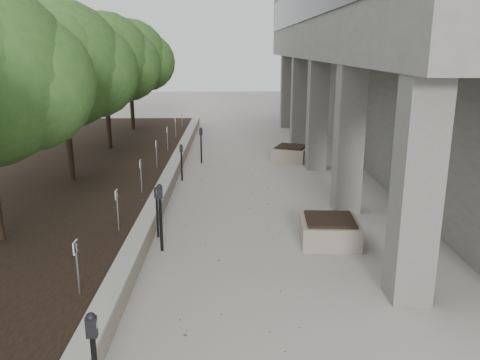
{
  "coord_description": "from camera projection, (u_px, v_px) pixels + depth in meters",
  "views": [
    {
      "loc": [
        0.22,
        -7.02,
        4.41
      ],
      "look_at": [
        0.44,
        5.29,
        1.09
      ],
      "focal_mm": 36.7,
      "sensor_mm": 36.0,
      "label": 1
    }
  ],
  "objects": [
    {
      "name": "parking_meter_5",
      "position": [
        201.0,
        145.0,
        19.2
      ],
      "size": [
        0.16,
        0.13,
        1.43
      ],
      "primitive_type": null,
      "rotation": [
        0.0,
        0.0,
        0.26
      ],
      "color": "black",
      "rests_on": "ground"
    },
    {
      "name": "planter_front",
      "position": [
        329.0,
        230.0,
        11.4
      ],
      "size": [
        1.4,
        1.4,
        0.61
      ],
      "primitive_type": null,
      "rotation": [
        0.0,
        0.0,
        -0.06
      ],
      "color": "#A0917F",
      "rests_on": "ground"
    },
    {
      "name": "parking_meter_3",
      "position": [
        157.0,
        212.0,
        11.65
      ],
      "size": [
        0.14,
        0.12,
        1.26
      ],
      "primitive_type": null,
      "rotation": [
        0.0,
        0.0,
        0.26
      ],
      "color": "black",
      "rests_on": "ground"
    },
    {
      "name": "planter_back",
      "position": [
        291.0,
        153.0,
        19.78
      ],
      "size": [
        1.69,
        1.69,
        0.61
      ],
      "primitive_type": null,
      "rotation": [
        0.0,
        0.0,
        -0.38
      ],
      "color": "#A0917F",
      "rests_on": "ground"
    },
    {
      "name": "planting_bed",
      "position": [
        61.0,
        178.0,
        16.46
      ],
      "size": [
        7.0,
        26.0,
        0.4
      ],
      "primitive_type": "cube",
      "color": "black",
      "rests_on": "ground"
    },
    {
      "name": "parking_sign_6",
      "position": [
        167.0,
        139.0,
        19.72
      ],
      "size": [
        0.04,
        0.22,
        0.96
      ],
      "primitive_type": null,
      "color": "black",
      "rests_on": "planting_bed"
    },
    {
      "name": "parking_sign_3",
      "position": [
        118.0,
        210.0,
        11.03
      ],
      "size": [
        0.04,
        0.22,
        0.96
      ],
      "primitive_type": null,
      "color": "black",
      "rests_on": "planting_bed"
    },
    {
      "name": "berry_scatter",
      "position": [
        219.0,
        223.0,
        12.75
      ],
      "size": [
        3.3,
        14.1,
        0.02
      ],
      "primitive_type": null,
      "color": "maroon",
      "rests_on": "ground"
    },
    {
      "name": "parking_sign_8",
      "position": [
        182.0,
        118.0,
        25.51
      ],
      "size": [
        0.04,
        0.22,
        0.96
      ],
      "primitive_type": null,
      "color": "black",
      "rests_on": "planting_bed"
    },
    {
      "name": "crabapple_tree_5",
      "position": [
        130.0,
        75.0,
        24.4
      ],
      "size": [
        4.6,
        4.0,
        5.44
      ],
      "primitive_type": null,
      "color": "#2E5A22",
      "rests_on": "planting_bed"
    },
    {
      "name": "crabapple_tree_3",
      "position": [
        64.0,
        92.0,
        14.75
      ],
      "size": [
        4.6,
        4.0,
        5.44
      ],
      "primitive_type": null,
      "color": "#2E5A22",
      "rests_on": "planting_bed"
    },
    {
      "name": "parking_sign_2",
      "position": [
        77.0,
        268.0,
        8.14
      ],
      "size": [
        0.04,
        0.22,
        0.96
      ],
      "primitive_type": null,
      "color": "black",
      "rests_on": "planting_bed"
    },
    {
      "name": "parking_meter_2",
      "position": [
        161.0,
        218.0,
        10.83
      ],
      "size": [
        0.17,
        0.13,
        1.56
      ],
      "primitive_type": null,
      "rotation": [
        0.0,
        0.0,
        0.17
      ],
      "color": "black",
      "rests_on": "ground"
    },
    {
      "name": "parking_sign_5",
      "position": [
        157.0,
        154.0,
        16.83
      ],
      "size": [
        0.04,
        0.22,
        0.96
      ],
      "primitive_type": null,
      "color": "black",
      "rests_on": "planting_bed"
    },
    {
      "name": "crabapple_tree_4",
      "position": [
        105.0,
        81.0,
        19.58
      ],
      "size": [
        4.6,
        4.0,
        5.44
      ],
      "primitive_type": null,
      "color": "#2E5A22",
      "rests_on": "planting_bed"
    },
    {
      "name": "ground",
      "position": [
        219.0,
        330.0,
        7.93
      ],
      "size": [
        90.0,
        90.0,
        0.0
      ],
      "primitive_type": "plane",
      "color": "#ABA59D",
      "rests_on": "ground"
    },
    {
      "name": "parking_meter_4",
      "position": [
        182.0,
        163.0,
        16.69
      ],
      "size": [
        0.14,
        0.12,
        1.27
      ],
      "primitive_type": null,
      "rotation": [
        0.0,
        0.0,
        0.25
      ],
      "color": "black",
      "rests_on": "ground"
    },
    {
      "name": "parking_sign_4",
      "position": [
        141.0,
        176.0,
        13.93
      ],
      "size": [
        0.04,
        0.22,
        0.96
      ],
      "primitive_type": null,
      "color": "black",
      "rests_on": "planting_bed"
    },
    {
      "name": "retaining_wall",
      "position": [
        171.0,
        176.0,
        16.52
      ],
      "size": [
        0.39,
        26.0,
        0.5
      ],
      "primitive_type": null,
      "color": "#A0917F",
      "rests_on": "ground"
    },
    {
      "name": "parking_sign_7",
      "position": [
        176.0,
        127.0,
        22.62
      ],
      "size": [
        0.04,
        0.22,
        0.96
      ],
      "primitive_type": null,
      "color": "black",
      "rests_on": "planting_bed"
    }
  ]
}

